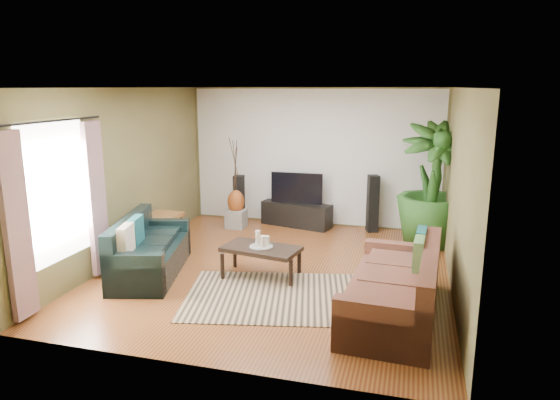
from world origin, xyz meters
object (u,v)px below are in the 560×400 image
(potted_plant, at_px, (433,185))
(vase, at_px, (236,202))
(tv_stand, at_px, (297,214))
(side_table, at_px, (163,231))
(speaker_left, at_px, (239,201))
(sofa_right, at_px, (393,282))
(pedestal, at_px, (236,219))
(sofa_left, at_px, (151,246))
(speaker_right, at_px, (373,204))
(coffee_table, at_px, (261,262))
(television, at_px, (297,188))

(potted_plant, height_order, vase, potted_plant)
(potted_plant, bearing_deg, vase, 178.20)
(tv_stand, bearing_deg, side_table, -120.90)
(speaker_left, distance_m, potted_plant, 3.67)
(sofa_right, bearing_deg, potted_plant, 174.41)
(potted_plant, bearing_deg, pedestal, 178.20)
(pedestal, relative_size, side_table, 0.61)
(pedestal, bearing_deg, sofa_left, -97.76)
(sofa_left, relative_size, speaker_right, 1.71)
(coffee_table, bearing_deg, potted_plant, 52.76)
(tv_stand, distance_m, vase, 1.23)
(sofa_left, relative_size, potted_plant, 0.87)
(sofa_left, xyz_separation_m, vase, (0.36, 2.66, 0.10))
(sofa_right, xyz_separation_m, speaker_right, (-0.55, 3.57, 0.12))
(television, xyz_separation_m, speaker_left, (-1.09, -0.32, -0.26))
(television, bearing_deg, coffee_table, -87.34)
(tv_stand, xyz_separation_m, vase, (-1.11, -0.44, 0.29))
(speaker_left, relative_size, vase, 2.22)
(pedestal, bearing_deg, television, 21.51)
(tv_stand, distance_m, potted_plant, 2.72)
(coffee_table, distance_m, speaker_left, 2.76)
(potted_plant, distance_m, pedestal, 3.76)
(sofa_right, xyz_separation_m, tv_stand, (-2.04, 3.57, -0.19))
(speaker_right, height_order, potted_plant, potted_plant)
(sofa_right, distance_m, pedestal, 4.45)
(television, bearing_deg, pedestal, -158.49)
(sofa_right, relative_size, speaker_right, 2.04)
(potted_plant, xyz_separation_m, vase, (-3.65, 0.11, -0.55))
(sofa_left, height_order, vase, sofa_left)
(coffee_table, distance_m, pedestal, 2.65)
(sofa_right, relative_size, pedestal, 6.18)
(speaker_right, distance_m, side_table, 3.91)
(speaker_left, bearing_deg, vase, -103.34)
(speaker_right, relative_size, vase, 2.37)
(sofa_right, distance_m, coffee_table, 2.08)
(sofa_left, height_order, pedestal, sofa_left)
(speaker_left, relative_size, pedestal, 2.84)
(sofa_left, bearing_deg, coffee_table, -92.83)
(sofa_right, bearing_deg, vase, -131.10)
(potted_plant, xyz_separation_m, pedestal, (-3.65, 0.11, -0.89))
(tv_stand, relative_size, potted_plant, 0.65)
(coffee_table, bearing_deg, side_table, 167.44)
(sofa_right, bearing_deg, television, -146.57)
(vase, bearing_deg, sofa_left, -97.76)
(sofa_right, xyz_separation_m, television, (-2.04, 3.57, 0.34))
(coffee_table, distance_m, side_table, 2.20)
(coffee_table, height_order, vase, vase)
(speaker_left, height_order, vase, speaker_left)
(potted_plant, bearing_deg, coffee_table, -137.22)
(coffee_table, bearing_deg, vase, 127.98)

